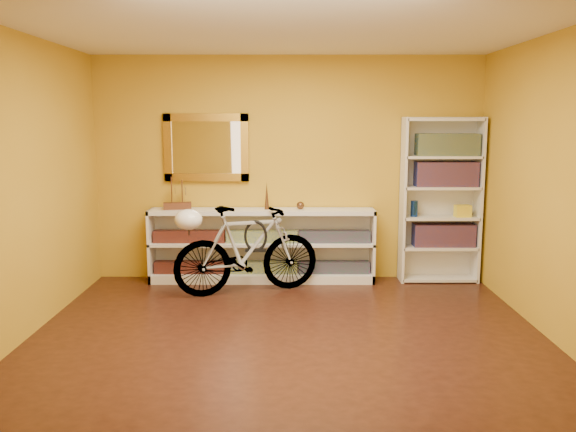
{
  "coord_description": "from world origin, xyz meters",
  "views": [
    {
      "loc": [
        0.01,
        -4.97,
        1.86
      ],
      "look_at": [
        0.0,
        0.7,
        0.95
      ],
      "focal_mm": 37.21,
      "sensor_mm": 36.0,
      "label": 1
    }
  ],
  "objects_px": {
    "console_unit": "(262,245)",
    "bookcase": "(440,200)",
    "bicycle": "(247,250)",
    "helmet": "(189,220)"
  },
  "relations": [
    {
      "from": "bicycle",
      "to": "helmet",
      "type": "bearing_deg",
      "value": 90.0
    },
    {
      "from": "helmet",
      "to": "bookcase",
      "type": "bearing_deg",
      "value": 14.39
    },
    {
      "from": "bookcase",
      "to": "helmet",
      "type": "height_order",
      "value": "bookcase"
    },
    {
      "from": "bicycle",
      "to": "helmet",
      "type": "height_order",
      "value": "bicycle"
    },
    {
      "from": "helmet",
      "to": "bicycle",
      "type": "bearing_deg",
      "value": 18.74
    },
    {
      "from": "bookcase",
      "to": "console_unit",
      "type": "bearing_deg",
      "value": -179.31
    },
    {
      "from": "console_unit",
      "to": "helmet",
      "type": "bearing_deg",
      "value": -136.52
    },
    {
      "from": "bookcase",
      "to": "bicycle",
      "type": "height_order",
      "value": "bookcase"
    },
    {
      "from": "console_unit",
      "to": "bookcase",
      "type": "height_order",
      "value": "bookcase"
    },
    {
      "from": "bicycle",
      "to": "console_unit",
      "type": "bearing_deg",
      "value": -34.39
    }
  ]
}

